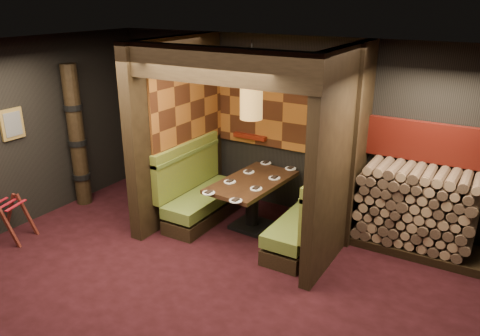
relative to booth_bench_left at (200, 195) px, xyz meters
The scene contains 21 objects.
floor 1.95m from the booth_bench_left, 59.77° to the right, with size 6.50×5.50×0.02m, color black.
ceiling 3.11m from the booth_bench_left, 59.77° to the right, with size 6.50×5.50×0.02m, color black.
wall_back 1.79m from the booth_bench_left, 49.10° to the left, with size 6.50×0.02×2.85m, color black.
wall_left 3.01m from the booth_bench_left, 144.33° to the right, with size 0.02×5.50×2.85m, color black.
partition_left 1.10m from the booth_bench_left, behind, with size 0.20×2.20×2.85m, color black.
partition_right 2.48m from the booth_bench_left, ahead, with size 0.15×2.10×2.85m, color black.
header_beam 2.60m from the booth_bench_left, 45.41° to the right, with size 2.85×0.18×0.44m, color black.
tapa_back_panel 2.00m from the booth_bench_left, 48.54° to the left, with size 2.40×0.06×1.55m, color brown.
tapa_side_panel 1.48m from the booth_bench_left, 146.90° to the left, with size 0.04×1.85×1.45m, color brown.
lacquer_shelf 1.32m from the booth_bench_left, 70.12° to the left, with size 0.60×0.12×0.07m, color #61150B.
booth_bench_left is the anchor object (origin of this frame).
booth_bench_right 1.89m from the booth_bench_left, ahead, with size 0.68×1.60×1.14m.
dining_table 0.91m from the booth_bench_left, ahead, with size 0.91×1.54×0.79m.
place_settings 0.99m from the booth_bench_left, ahead, with size 0.76×1.74×0.03m.
pendant_lamp 1.81m from the booth_bench_left, ahead, with size 0.32×0.32×1.10m.
framed_picture 3.00m from the booth_bench_left, 145.49° to the right, with size 0.05×0.36×0.46m.
luggage_rack 2.84m from the booth_bench_left, 134.97° to the right, with size 0.72×0.60×0.68m.
totem_column 2.30m from the booth_bench_left, 165.25° to the right, with size 0.31×0.31×2.40m.
firewood_stack 3.33m from the booth_bench_left, 12.17° to the left, with size 1.73×0.70×1.22m.
mosaic_header 3.58m from the booth_bench_left, 17.60° to the left, with size 1.83×0.10×0.56m, color maroon.
bay_front_post 2.58m from the booth_bench_left, ahead, with size 0.08×0.08×2.85m, color black.
Camera 1 is at (3.12, -3.95, 3.40)m, focal length 35.00 mm.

